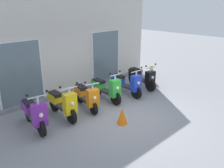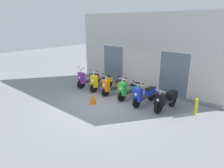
{
  "view_description": "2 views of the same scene",
  "coord_description": "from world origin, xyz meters",
  "px_view_note": "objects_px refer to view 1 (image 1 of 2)",
  "views": [
    {
      "loc": [
        -5.15,
        -4.65,
        3.51
      ],
      "look_at": [
        0.43,
        1.02,
        0.73
      ],
      "focal_mm": 38.14,
      "sensor_mm": 36.0,
      "label": 1
    },
    {
      "loc": [
        5.76,
        -6.17,
        3.68
      ],
      "look_at": [
        -0.04,
        0.6,
        0.83
      ],
      "focal_mm": 31.36,
      "sensor_mm": 36.0,
      "label": 2
    }
  ],
  "objects_px": {
    "scooter_blue": "(126,83)",
    "traffic_cone": "(122,116)",
    "scooter_black": "(142,77)",
    "scooter_green": "(106,88)",
    "curb_bollard": "(151,73)",
    "scooter_yellow": "(62,103)",
    "scooter_purple": "(34,113)",
    "scooter_orange": "(86,96)"
  },
  "relations": [
    {
      "from": "scooter_blue",
      "to": "traffic_cone",
      "type": "bearing_deg",
      "value": -140.75
    },
    {
      "from": "traffic_cone",
      "to": "scooter_black",
      "type": "bearing_deg",
      "value": 28.74
    },
    {
      "from": "scooter_green",
      "to": "curb_bollard",
      "type": "distance_m",
      "value": 3.17
    },
    {
      "from": "scooter_yellow",
      "to": "scooter_blue",
      "type": "bearing_deg",
      "value": -2.22
    },
    {
      "from": "scooter_purple",
      "to": "curb_bollard",
      "type": "distance_m",
      "value": 6.06
    },
    {
      "from": "scooter_purple",
      "to": "scooter_orange",
      "type": "relative_size",
      "value": 1.02
    },
    {
      "from": "scooter_green",
      "to": "scooter_black",
      "type": "height_order",
      "value": "scooter_green"
    },
    {
      "from": "scooter_green",
      "to": "scooter_blue",
      "type": "distance_m",
      "value": 0.97
    },
    {
      "from": "scooter_yellow",
      "to": "scooter_black",
      "type": "height_order",
      "value": "scooter_yellow"
    },
    {
      "from": "scooter_orange",
      "to": "traffic_cone",
      "type": "distance_m",
      "value": 1.61
    },
    {
      "from": "scooter_blue",
      "to": "scooter_black",
      "type": "height_order",
      "value": "scooter_blue"
    },
    {
      "from": "scooter_orange",
      "to": "scooter_green",
      "type": "distance_m",
      "value": 0.97
    },
    {
      "from": "scooter_purple",
      "to": "curb_bollard",
      "type": "relative_size",
      "value": 2.23
    },
    {
      "from": "scooter_purple",
      "to": "scooter_yellow",
      "type": "relative_size",
      "value": 0.97
    },
    {
      "from": "scooter_green",
      "to": "scooter_blue",
      "type": "height_order",
      "value": "scooter_green"
    },
    {
      "from": "scooter_black",
      "to": "scooter_purple",
      "type": "bearing_deg",
      "value": -179.78
    },
    {
      "from": "traffic_cone",
      "to": "scooter_green",
      "type": "bearing_deg",
      "value": 61.66
    },
    {
      "from": "scooter_yellow",
      "to": "traffic_cone",
      "type": "relative_size",
      "value": 3.11
    },
    {
      "from": "scooter_yellow",
      "to": "scooter_green",
      "type": "relative_size",
      "value": 0.99
    },
    {
      "from": "scooter_yellow",
      "to": "traffic_cone",
      "type": "distance_m",
      "value": 1.93
    },
    {
      "from": "scooter_yellow",
      "to": "scooter_blue",
      "type": "distance_m",
      "value": 2.88
    },
    {
      "from": "scooter_green",
      "to": "scooter_yellow",
      "type": "bearing_deg",
      "value": -179.34
    },
    {
      "from": "scooter_black",
      "to": "traffic_cone",
      "type": "xyz_separation_m",
      "value": [
        -2.89,
        -1.58,
        -0.21
      ]
    },
    {
      "from": "scooter_green",
      "to": "scooter_blue",
      "type": "xyz_separation_m",
      "value": [
        0.96,
        -0.13,
        -0.01
      ]
    },
    {
      "from": "scooter_yellow",
      "to": "scooter_orange",
      "type": "height_order",
      "value": "scooter_yellow"
    },
    {
      "from": "scooter_orange",
      "to": "traffic_cone",
      "type": "bearing_deg",
      "value": -87.19
    },
    {
      "from": "curb_bollard",
      "to": "traffic_cone",
      "type": "xyz_separation_m",
      "value": [
        -4.04,
        -1.93,
        -0.09
      ]
    },
    {
      "from": "scooter_black",
      "to": "scooter_yellow",
      "type": "bearing_deg",
      "value": 179.47
    },
    {
      "from": "curb_bollard",
      "to": "traffic_cone",
      "type": "height_order",
      "value": "curb_bollard"
    },
    {
      "from": "scooter_orange",
      "to": "curb_bollard",
      "type": "height_order",
      "value": "scooter_orange"
    },
    {
      "from": "scooter_blue",
      "to": "scooter_orange",
      "type": "bearing_deg",
      "value": 177.25
    },
    {
      "from": "scooter_green",
      "to": "curb_bollard",
      "type": "bearing_deg",
      "value": 5.29
    },
    {
      "from": "scooter_purple",
      "to": "scooter_black",
      "type": "relative_size",
      "value": 0.99
    },
    {
      "from": "scooter_orange",
      "to": "curb_bollard",
      "type": "bearing_deg",
      "value": 4.62
    },
    {
      "from": "scooter_purple",
      "to": "scooter_green",
      "type": "height_order",
      "value": "scooter_purple"
    },
    {
      "from": "scooter_orange",
      "to": "scooter_blue",
      "type": "xyz_separation_m",
      "value": [
        1.92,
        -0.09,
        0.02
      ]
    },
    {
      "from": "scooter_purple",
      "to": "scooter_black",
      "type": "xyz_separation_m",
      "value": [
        4.9,
        0.02,
        -0.01
      ]
    },
    {
      "from": "scooter_orange",
      "to": "traffic_cone",
      "type": "relative_size",
      "value": 2.94
    },
    {
      "from": "scooter_purple",
      "to": "scooter_black",
      "type": "height_order",
      "value": "scooter_purple"
    },
    {
      "from": "scooter_yellow",
      "to": "scooter_orange",
      "type": "distance_m",
      "value": 0.95
    },
    {
      "from": "scooter_purple",
      "to": "scooter_black",
      "type": "distance_m",
      "value": 4.9
    },
    {
      "from": "scooter_blue",
      "to": "traffic_cone",
      "type": "distance_m",
      "value": 2.39
    }
  ]
}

